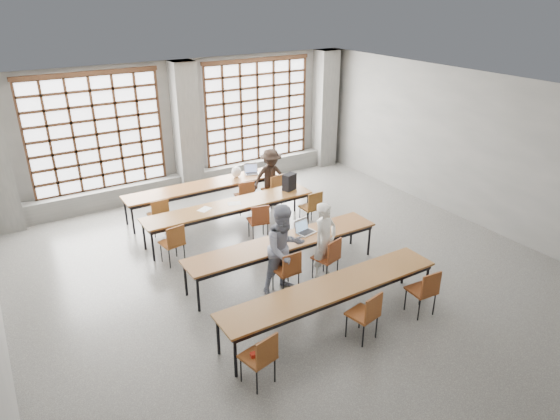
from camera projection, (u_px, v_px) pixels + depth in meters
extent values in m
plane|color=#4C4C49|center=(294.00, 276.00, 9.79)|extent=(11.00, 11.00, 0.00)
plane|color=silver|center=(296.00, 97.00, 8.35)|extent=(11.00, 11.00, 0.00)
plane|color=#5E5E5C|center=(183.00, 127.00, 13.35)|extent=(10.00, 0.00, 10.00)
plane|color=#5E5E5C|center=(477.00, 150.00, 11.45)|extent=(0.00, 11.00, 11.00)
cube|color=#595957|center=(187.00, 129.00, 13.13)|extent=(0.60, 0.55, 3.50)
cube|color=#595957|center=(325.00, 109.00, 15.27)|extent=(0.60, 0.55, 3.50)
cube|color=white|center=(96.00, 133.00, 12.20)|extent=(3.20, 0.02, 2.80)
cube|color=black|center=(96.00, 134.00, 12.13)|extent=(3.20, 0.05, 2.80)
cube|color=black|center=(105.00, 189.00, 12.73)|extent=(3.32, 0.07, 0.10)
cube|color=black|center=(87.00, 73.00, 11.54)|extent=(3.32, 0.07, 0.10)
cube|color=white|center=(256.00, 111.00, 14.34)|extent=(3.20, 0.02, 2.80)
cube|color=black|center=(258.00, 112.00, 14.28)|extent=(3.20, 0.05, 2.80)
cube|color=black|center=(259.00, 160.00, 14.87)|extent=(3.32, 0.07, 0.10)
cube|color=black|center=(257.00, 60.00, 13.68)|extent=(3.32, 0.07, 0.10)
cube|color=#595957|center=(190.00, 182.00, 13.80)|extent=(9.80, 0.35, 0.50)
cube|color=brown|center=(205.00, 185.00, 12.29)|extent=(4.00, 0.70, 0.04)
cube|color=black|center=(205.00, 187.00, 12.32)|extent=(3.90, 0.64, 0.08)
cylinder|color=black|center=(133.00, 220.00, 11.30)|extent=(0.05, 0.05, 0.69)
cylinder|color=black|center=(126.00, 211.00, 11.75)|extent=(0.05, 0.05, 0.69)
cylinder|color=black|center=(277.00, 188.00, 13.13)|extent=(0.05, 0.05, 0.69)
cylinder|color=black|center=(266.00, 181.00, 13.58)|extent=(0.05, 0.05, 0.69)
cube|color=brown|center=(230.00, 205.00, 11.17)|extent=(4.00, 0.70, 0.04)
cube|color=black|center=(230.00, 208.00, 11.19)|extent=(3.90, 0.64, 0.08)
cylinder|color=black|center=(153.00, 246.00, 10.17)|extent=(0.05, 0.05, 0.69)
cylinder|color=black|center=(144.00, 235.00, 10.63)|extent=(0.05, 0.05, 0.69)
cylinder|color=black|center=(308.00, 206.00, 12.01)|extent=(0.05, 0.05, 0.69)
cylinder|color=black|center=(295.00, 198.00, 12.46)|extent=(0.05, 0.05, 0.69)
cube|color=brown|center=(284.00, 242.00, 9.57)|extent=(4.00, 0.70, 0.04)
cube|color=black|center=(284.00, 244.00, 9.60)|extent=(3.90, 0.64, 0.08)
cylinder|color=black|center=(198.00, 294.00, 8.58)|extent=(0.05, 0.05, 0.69)
cylinder|color=black|center=(186.00, 279.00, 9.03)|extent=(0.05, 0.05, 0.69)
cylinder|color=black|center=(369.00, 240.00, 10.41)|extent=(0.05, 0.05, 0.69)
cylinder|color=black|center=(351.00, 230.00, 10.86)|extent=(0.05, 0.05, 0.69)
cube|color=brown|center=(332.00, 288.00, 8.11)|extent=(4.00, 0.70, 0.04)
cube|color=black|center=(332.00, 291.00, 8.14)|extent=(3.90, 0.64, 0.08)
cylinder|color=black|center=(235.00, 357.00, 7.12)|extent=(0.05, 0.05, 0.69)
cylinder|color=black|center=(218.00, 335.00, 7.57)|extent=(0.05, 0.05, 0.69)
cylinder|color=black|center=(427.00, 282.00, 8.95)|extent=(0.05, 0.05, 0.69)
cylinder|color=black|center=(403.00, 267.00, 9.40)|extent=(0.05, 0.05, 0.69)
cube|color=brown|center=(158.00, 215.00, 11.30)|extent=(0.42, 0.42, 0.04)
cube|color=brown|center=(160.00, 209.00, 11.05)|extent=(0.40, 0.03, 0.40)
cylinder|color=black|center=(159.00, 224.00, 11.40)|extent=(0.02, 0.02, 0.45)
cube|color=brown|center=(244.00, 196.00, 12.35)|extent=(0.47, 0.47, 0.04)
cube|color=brown|center=(247.00, 190.00, 12.09)|extent=(0.40, 0.09, 0.40)
cylinder|color=black|center=(245.00, 204.00, 12.44)|extent=(0.02, 0.02, 0.45)
cube|color=brown|center=(272.00, 189.00, 12.73)|extent=(0.48, 0.48, 0.04)
cube|color=brown|center=(277.00, 183.00, 12.50)|extent=(0.40, 0.09, 0.40)
cylinder|color=black|center=(272.00, 197.00, 12.83)|extent=(0.02, 0.02, 0.45)
cube|color=brown|center=(172.00, 243.00, 10.08)|extent=(0.48, 0.48, 0.04)
cube|color=brown|center=(176.00, 236.00, 9.85)|extent=(0.40, 0.09, 0.40)
cylinder|color=black|center=(173.00, 253.00, 10.17)|extent=(0.02, 0.02, 0.45)
cube|color=maroon|center=(258.00, 221.00, 11.04)|extent=(0.50, 0.50, 0.04)
cube|color=maroon|center=(261.00, 215.00, 10.77)|extent=(0.40, 0.11, 0.40)
cylinder|color=black|center=(258.00, 230.00, 11.13)|extent=(0.02, 0.02, 0.45)
cube|color=brown|center=(310.00, 207.00, 11.70)|extent=(0.43, 0.43, 0.04)
cube|color=brown|center=(315.00, 201.00, 11.45)|extent=(0.40, 0.04, 0.40)
cylinder|color=black|center=(310.00, 216.00, 11.80)|extent=(0.02, 0.02, 0.45)
cube|color=brown|center=(286.00, 270.00, 9.11)|extent=(0.43, 0.43, 0.04)
cube|color=brown|center=(292.00, 264.00, 8.86)|extent=(0.40, 0.04, 0.40)
cylinder|color=black|center=(286.00, 281.00, 9.20)|extent=(0.02, 0.02, 0.45)
cube|color=maroon|center=(326.00, 257.00, 9.54)|extent=(0.52, 0.52, 0.04)
cube|color=maroon|center=(335.00, 250.00, 9.32)|extent=(0.39, 0.14, 0.40)
cylinder|color=black|center=(325.00, 268.00, 9.63)|extent=(0.02, 0.02, 0.45)
cube|color=brown|center=(258.00, 357.00, 6.98)|extent=(0.50, 0.50, 0.04)
cube|color=brown|center=(267.00, 350.00, 6.76)|extent=(0.40, 0.12, 0.40)
cylinder|color=black|center=(258.00, 369.00, 7.07)|extent=(0.02, 0.02, 0.45)
cube|color=brown|center=(362.00, 314.00, 7.89)|extent=(0.50, 0.50, 0.04)
cube|color=brown|center=(374.00, 307.00, 7.66)|extent=(0.40, 0.11, 0.40)
cylinder|color=black|center=(361.00, 326.00, 7.98)|extent=(0.02, 0.02, 0.45)
cube|color=brown|center=(421.00, 290.00, 8.51)|extent=(0.45, 0.45, 0.04)
cube|color=brown|center=(431.00, 284.00, 8.25)|extent=(0.40, 0.06, 0.40)
cylinder|color=black|center=(420.00, 301.00, 8.60)|extent=(0.02, 0.02, 0.45)
imported|color=white|center=(325.00, 241.00, 9.44)|extent=(0.64, 0.50, 1.55)
imported|color=#19224D|center=(284.00, 249.00, 8.98)|extent=(0.86, 0.68, 1.72)
imported|color=black|center=(271.00, 178.00, 12.65)|extent=(1.02, 0.66, 1.51)
cube|color=#ABABB0|center=(306.00, 232.00, 9.86)|extent=(0.41, 0.33, 0.02)
cube|color=black|center=(306.00, 232.00, 9.85)|extent=(0.33, 0.24, 0.00)
cube|color=#ABABB0|center=(301.00, 225.00, 9.90)|extent=(0.37, 0.14, 0.26)
cube|color=#86B5E8|center=(302.00, 226.00, 9.91)|extent=(0.31, 0.11, 0.21)
cube|color=#B4B4B9|center=(252.00, 174.00, 12.96)|extent=(0.42, 0.35, 0.02)
cube|color=black|center=(252.00, 173.00, 12.95)|extent=(0.34, 0.26, 0.00)
cube|color=#B4B4B9|center=(251.00, 167.00, 13.04)|extent=(0.36, 0.17, 0.26)
cube|color=#93B0FF|center=(251.00, 169.00, 13.04)|extent=(0.31, 0.13, 0.21)
ellipsoid|color=silver|center=(325.00, 229.00, 9.99)|extent=(0.11, 0.08, 0.04)
cube|color=#287B36|center=(279.00, 238.00, 9.58)|extent=(0.25, 0.10, 0.09)
cube|color=black|center=(295.00, 240.00, 9.57)|extent=(0.14, 0.08, 0.01)
cube|color=white|center=(205.00, 209.00, 10.91)|extent=(0.36, 0.32, 0.00)
cube|color=white|center=(234.00, 203.00, 11.20)|extent=(0.35, 0.29, 0.00)
cube|color=black|center=(289.00, 182.00, 11.88)|extent=(0.37, 0.30, 0.40)
ellipsoid|color=white|center=(236.00, 172.00, 12.69)|extent=(0.30, 0.27, 0.29)
cube|color=#9F2013|center=(257.00, 354.00, 6.96)|extent=(0.21, 0.11, 0.06)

